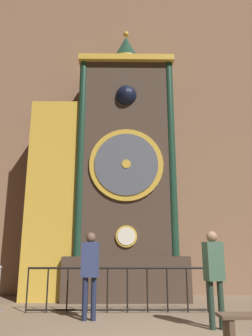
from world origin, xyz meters
TOP-DOWN VIEW (x-y plane):
  - cathedral_back_wall at (-0.09, 6.07)m, footprint 24.00×0.32m
  - clock_tower at (-0.97, 4.89)m, footprint 4.79×1.79m
  - railing_fence at (-0.68, 2.83)m, footprint 4.23×0.05m
  - visitor_near at (-1.25, 1.92)m, footprint 0.37×0.27m
  - visitor_far at (1.15, 1.11)m, footprint 0.39×0.30m

SIDE VIEW (x-z plane):
  - railing_fence at x=-0.68m, z-range 0.05..1.06m
  - visitor_far at x=1.15m, z-range 0.18..1.91m
  - visitor_near at x=-1.25m, z-range 0.18..1.94m
  - clock_tower at x=-0.97m, z-range -0.84..8.19m
  - cathedral_back_wall at x=-0.09m, z-range -0.01..15.70m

